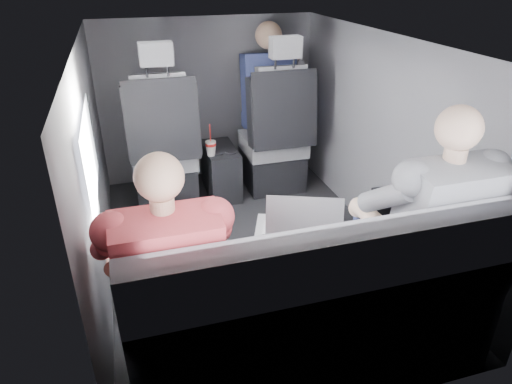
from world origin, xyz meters
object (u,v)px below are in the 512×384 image
object	(u,v)px
front_seat_right	(275,144)
center_console	(221,171)
soda_cup	(211,148)
passenger_rear_left	(168,278)
passenger_rear_right	(421,229)
passenger_front_right	(268,92)
laptop_white	(156,246)
laptop_silver	(296,227)
rear_bench	(316,321)
laptop_black	(388,209)
front_seat_left	(164,156)

from	to	relation	value
front_seat_right	center_console	distance (m)	0.49
soda_cup	passenger_rear_left	distance (m)	1.80
passenger_rear_left	passenger_rear_right	bearing A→B (deg)	-0.05
passenger_front_right	front_seat_right	bearing A→B (deg)	-93.79
laptop_white	laptop_silver	distance (m)	0.64
front_seat_right	rear_bench	xyz separation A→B (m)	(-0.45, -1.90, -0.09)
center_console	laptop_black	bearing A→B (deg)	-72.64
passenger_rear_right	front_seat_right	bearing A→B (deg)	92.81
front_seat_left	laptop_black	distance (m)	1.86
passenger_front_right	laptop_silver	bearing A→B (deg)	-104.06
rear_bench	soda_cup	xyz separation A→B (m)	(-0.10, 1.81, 0.15)
laptop_black	front_seat_left	bearing A→B (deg)	121.19
rear_bench	laptop_black	xyz separation A→B (m)	(0.51, 0.32, 0.32)
passenger_front_right	front_seat_left	bearing A→B (deg)	-164.29
soda_cup	laptop_black	world-z (taller)	laptop_black
front_seat_right	laptop_black	size ratio (longest dim) A/B	4.28
laptop_white	laptop_black	xyz separation A→B (m)	(1.15, 0.02, -0.01)
laptop_white	rear_bench	bearing A→B (deg)	-24.98
front_seat_left	laptop_silver	world-z (taller)	front_seat_left
laptop_black	center_console	bearing A→B (deg)	107.36
laptop_black	passenger_rear_right	size ratio (longest dim) A/B	0.24
front_seat_left	rear_bench	xyz separation A→B (m)	(0.45, -1.90, -0.09)
soda_cup	passenger_rear_left	size ratio (longest dim) A/B	0.21
passenger_rear_left	passenger_rear_right	xyz separation A→B (m)	(1.15, -0.00, 0.02)
front_seat_left	front_seat_right	distance (m)	0.90
center_console	passenger_rear_right	xyz separation A→B (m)	(0.54, -1.85, 0.44)
laptop_black	passenger_rear_right	bearing A→B (deg)	-81.90
rear_bench	soda_cup	distance (m)	1.82
rear_bench	front_seat_right	bearing A→B (deg)	76.69
rear_bench	passenger_front_right	xyz separation A→B (m)	(0.47, 2.16, 0.45)
passenger_rear_left	passenger_front_right	distance (m)	2.33
front_seat_right	soda_cup	distance (m)	0.56
front_seat_left	passenger_rear_left	xyz separation A→B (m)	(-0.16, -1.81, 0.21)
front_seat_left	rear_bench	size ratio (longest dim) A/B	0.79
soda_cup	passenger_front_right	size ratio (longest dim) A/B	0.28
laptop_white	laptop_silver	xyz separation A→B (m)	(0.64, -0.01, -0.00)
front_seat_right	rear_bench	distance (m)	1.96
soda_cup	laptop_white	xyz separation A→B (m)	(-0.54, -1.51, 0.17)
passenger_front_right	center_console	bearing A→B (deg)	-154.98
rear_bench	laptop_silver	bearing A→B (deg)	90.53
laptop_black	passenger_rear_right	distance (m)	0.23
center_console	passenger_front_right	size ratio (longest dim) A/B	0.54
front_seat_right	laptop_white	bearing A→B (deg)	-124.25
laptop_silver	front_seat_right	bearing A→B (deg)	74.37
rear_bench	passenger_front_right	distance (m)	2.26
laptop_black	laptop_white	bearing A→B (deg)	-178.87
laptop_silver	passenger_front_right	xyz separation A→B (m)	(0.47, 1.88, 0.13)
laptop_silver	passenger_rear_right	xyz separation A→B (m)	(0.54, -0.19, 0.00)
passenger_rear_right	passenger_front_right	size ratio (longest dim) A/B	1.40
front_seat_right	passenger_rear_right	xyz separation A→B (m)	(0.09, -1.81, 0.24)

